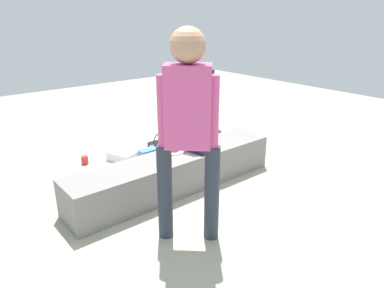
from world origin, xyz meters
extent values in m
plane|color=#9D9F8A|center=(0.00, 0.00, 0.00)|extent=(12.00, 12.00, 0.00)
cube|color=gray|center=(0.00, 0.00, 0.19)|extent=(2.37, 0.46, 0.38)
cylinder|color=#1D1C40|center=(0.20, -0.07, 0.42)|extent=(0.12, 0.26, 0.08)
cylinder|color=#1D1C40|center=(0.32, -0.10, 0.42)|extent=(0.12, 0.26, 0.08)
cube|color=#EA4F4E|center=(0.28, 0.02, 0.56)|extent=(0.23, 0.17, 0.28)
sphere|color=tan|center=(0.28, 0.02, 0.78)|extent=(0.16, 0.16, 0.16)
cylinder|color=tan|center=(0.17, 0.05, 0.56)|extent=(0.05, 0.05, 0.21)
cylinder|color=tan|center=(0.39, 0.00, 0.56)|extent=(0.05, 0.05, 0.21)
cylinder|color=#2A303E|center=(-0.30, -0.89, 0.41)|extent=(0.12, 0.12, 0.81)
cylinder|color=#2A303E|center=(-0.58, -0.63, 0.41)|extent=(0.12, 0.12, 0.81)
cube|color=#D44D90|center=(-0.44, -0.76, 1.12)|extent=(0.39, 0.39, 0.62)
sphere|color=tan|center=(-0.44, -0.76, 1.56)|extent=(0.26, 0.26, 0.26)
cylinder|color=#D44D90|center=(-0.31, -0.88, 1.06)|extent=(0.10, 0.10, 0.59)
cylinder|color=#D44D90|center=(-0.58, -0.64, 1.06)|extent=(0.10, 0.10, 0.59)
cylinder|color=white|center=(0.05, 0.09, 0.39)|extent=(0.22, 0.22, 0.01)
cylinder|color=olive|center=(0.05, 0.09, 0.41)|extent=(0.10, 0.10, 0.05)
cylinder|color=brown|center=(0.05, 0.09, 0.44)|extent=(0.10, 0.10, 0.01)
cube|color=silver|center=(0.11, 0.08, 0.40)|extent=(0.11, 0.04, 0.00)
cube|color=#4C99E0|center=(-0.07, 0.42, 0.17)|extent=(0.21, 0.11, 0.34)
torus|color=white|center=(-0.11, 0.42, 0.34)|extent=(0.08, 0.01, 0.08)
torus|color=white|center=(-0.02, 0.42, 0.34)|extent=(0.08, 0.01, 0.08)
cylinder|color=black|center=(1.48, 1.11, 0.02)|extent=(0.36, 0.36, 0.04)
cylinder|color=black|center=(1.48, 1.11, 0.51)|extent=(0.11, 0.11, 0.95)
cylinder|color=silver|center=(0.82, 0.62, 0.08)|extent=(0.07, 0.07, 0.16)
cone|color=silver|center=(0.82, 0.62, 0.18)|extent=(0.07, 0.07, 0.03)
cylinder|color=#268C3F|center=(0.82, 0.62, 0.20)|extent=(0.03, 0.03, 0.02)
cylinder|color=red|center=(-0.48, 1.24, 0.05)|extent=(0.08, 0.08, 0.10)
cube|color=white|center=(-0.04, 1.06, 0.06)|extent=(0.38, 0.42, 0.11)
cube|color=black|center=(0.39, 0.83, 0.11)|extent=(0.33, 0.14, 0.22)
torus|color=black|center=(0.39, 0.83, 0.22)|extent=(0.25, 0.01, 0.25)
cube|color=brown|center=(0.77, 0.94, 0.10)|extent=(0.26, 0.14, 0.21)
torus|color=brown|center=(0.77, 0.94, 0.21)|extent=(0.19, 0.01, 0.19)
camera|label=1|loc=(-2.04, -2.75, 1.78)|focal=33.31mm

